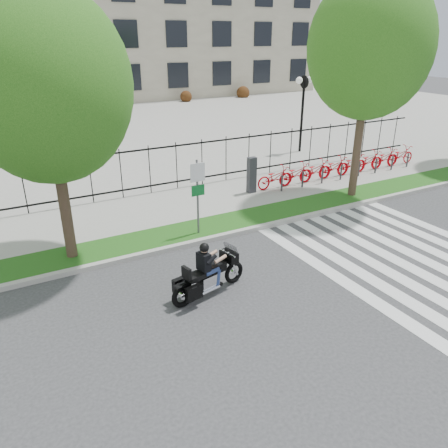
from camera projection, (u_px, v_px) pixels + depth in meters
ground at (279, 304)px, 11.00m from camera, size 120.00×120.00×0.00m
curb at (206, 240)px, 14.26m from camera, size 60.00×0.20×0.15m
grass_verge at (195, 231)px, 14.95m from camera, size 60.00×1.50×0.15m
sidewalk at (167, 207)px, 16.95m from camera, size 60.00×3.50×0.15m
plaza at (74, 129)px, 31.05m from camera, size 80.00×34.00×0.10m
crosswalk_stripes at (410, 260)px, 13.14m from camera, size 5.70×8.00×0.01m
iron_fence at (150, 170)px, 17.93m from camera, size 30.00×0.06×2.00m
lamp_post_right at (303, 95)px, 23.79m from camera, size 1.06×0.70×4.25m
street_tree_1 at (46, 86)px, 11.17m from camera, size 4.43×4.43×7.44m
street_tree_2 at (370, 47)px, 15.85m from camera, size 4.55×4.55×8.31m
bike_share_station at (341, 166)px, 20.38m from camera, size 9.96×0.85×1.50m
sign_pole_regulatory at (198, 188)px, 13.97m from camera, size 0.50×0.09×2.50m
motorcycle_rider at (209, 274)px, 11.20m from camera, size 2.33×0.96×1.82m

